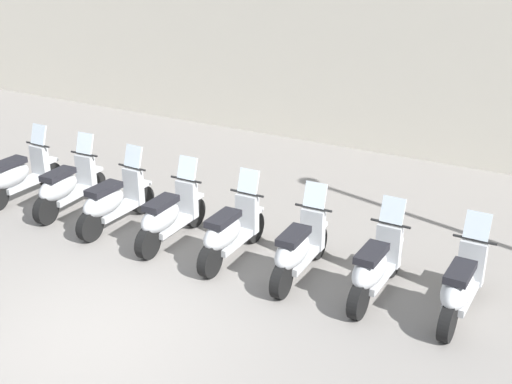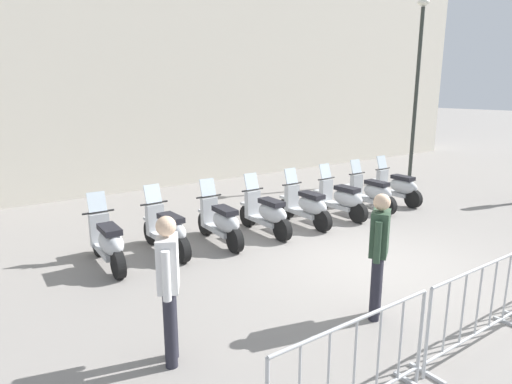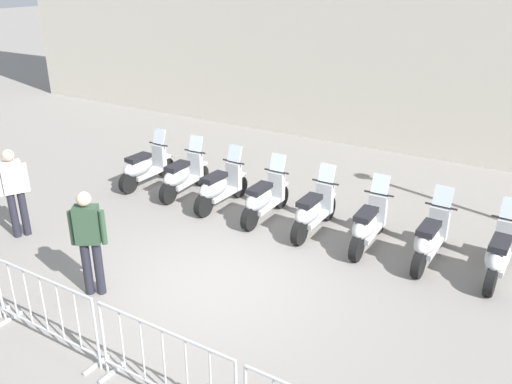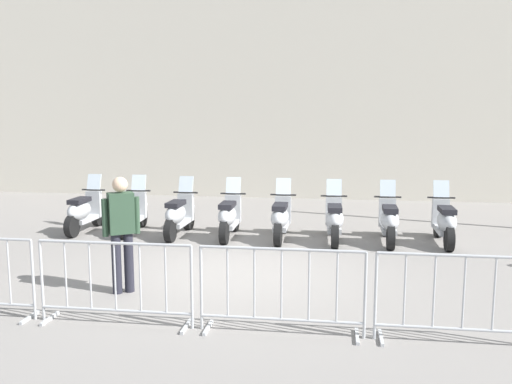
{
  "view_description": "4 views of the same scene",
  "coord_description": "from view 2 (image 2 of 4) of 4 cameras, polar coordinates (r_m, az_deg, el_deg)",
  "views": [
    {
      "loc": [
        5.14,
        -5.11,
        4.8
      ],
      "look_at": [
        0.96,
        2.51,
        1.14
      ],
      "focal_mm": 47.46,
      "sensor_mm": 36.0,
      "label": 1
    },
    {
      "loc": [
        -5.92,
        -4.77,
        3.04
      ],
      "look_at": [
        -0.7,
        2.62,
        0.92
      ],
      "focal_mm": 30.98,
      "sensor_mm": 36.0,
      "label": 2
    },
    {
      "loc": [
        4.47,
        -6.0,
        4.75
      ],
      "look_at": [
        -0.42,
        1.97,
        0.81
      ],
      "focal_mm": 37.45,
      "sensor_mm": 36.0,
      "label": 3
    },
    {
      "loc": [
        1.62,
        -8.69,
        2.66
      ],
      "look_at": [
        0.1,
        2.02,
        1.07
      ],
      "focal_mm": 38.31,
      "sensor_mm": 36.0,
      "label": 4
    }
  ],
  "objects": [
    {
      "name": "motorcycle_6",
      "position": [
        11.59,
        14.64,
        -0.12
      ],
      "size": [
        0.56,
        1.72,
        1.24
      ],
      "color": "black",
      "rests_on": "ground"
    },
    {
      "name": "barrier_segment_1",
      "position": [
        5.97,
        26.71,
        -13.27
      ],
      "size": [
        2.01,
        0.45,
        1.07
      ],
      "color": "#B2B5B7",
      "rests_on": "ground"
    },
    {
      "name": "officer_by_barriers",
      "position": [
        6.08,
        15.57,
        -7.1
      ],
      "size": [
        0.47,
        0.38,
        1.73
      ],
      "color": "#23232D",
      "rests_on": "ground"
    },
    {
      "name": "motorcycle_2",
      "position": [
        8.81,
        -4.53,
        -3.91
      ],
      "size": [
        0.56,
        1.72,
        1.24
      ],
      "color": "black",
      "rests_on": "ground"
    },
    {
      "name": "officer_mid_plaza",
      "position": [
        5.02,
        -11.22,
        -11.33
      ],
      "size": [
        0.36,
        0.49,
        1.73
      ],
      "color": "#23232D",
      "rests_on": "ground"
    },
    {
      "name": "motorcycle_1",
      "position": [
        8.44,
        -11.39,
        -4.91
      ],
      "size": [
        0.56,
        1.72,
        1.24
      ],
      "color": "black",
      "rests_on": "ground"
    },
    {
      "name": "motorcycle_3",
      "position": [
        9.38,
        1.37,
        -2.81
      ],
      "size": [
        0.56,
        1.72,
        1.24
      ],
      "color": "black",
      "rests_on": "ground"
    },
    {
      "name": "barrier_segment_0",
      "position": [
        4.43,
        12.56,
        -21.76
      ],
      "size": [
        2.01,
        0.45,
        1.07
      ],
      "color": "#B2B5B7",
      "rests_on": "ground"
    },
    {
      "name": "motorcycle_5",
      "position": [
        10.78,
        10.95,
        -0.93
      ],
      "size": [
        0.56,
        1.72,
        1.24
      ],
      "color": "black",
      "rests_on": "ground"
    },
    {
      "name": "ground_plane",
      "position": [
        8.19,
        14.94,
        -9.06
      ],
      "size": [
        120.0,
        120.0,
        0.0
      ],
      "primitive_type": "plane",
      "color": "gray"
    },
    {
      "name": "motorcycle_4",
      "position": [
        10.04,
        6.51,
        -1.82
      ],
      "size": [
        0.56,
        1.72,
        1.24
      ],
      "color": "black",
      "rests_on": "ground"
    },
    {
      "name": "motorcycle_7",
      "position": [
        12.48,
        17.74,
        0.61
      ],
      "size": [
        0.56,
        1.72,
        1.24
      ],
      "color": "black",
      "rests_on": "ground"
    },
    {
      "name": "motorcycle_0",
      "position": [
        8.07,
        -18.57,
        -6.21
      ],
      "size": [
        0.56,
        1.72,
        1.24
      ],
      "color": "black",
      "rests_on": "ground"
    },
    {
      "name": "street_lamp",
      "position": [
        15.47,
        20.15,
        13.99
      ],
      "size": [
        0.36,
        0.36,
        5.73
      ],
      "color": "#2D332D",
      "rests_on": "ground"
    }
  ]
}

